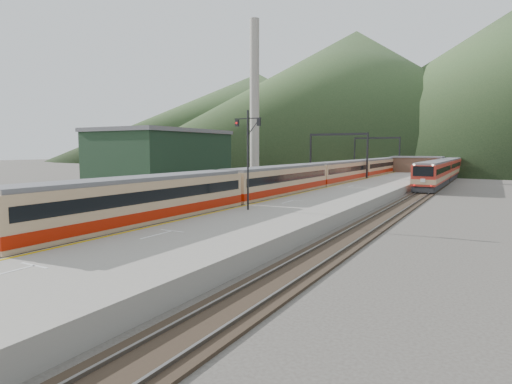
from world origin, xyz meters
The scene contains 17 objects.
ground centered at (0.00, 0.00, 0.00)m, with size 400.00×400.00×0.00m, color #47423D.
track_main centered at (0.00, 40.00, 0.07)m, with size 2.60×200.00×0.23m.
track_far centered at (-5.00, 40.00, 0.07)m, with size 2.60×200.00×0.23m.
track_second centered at (11.50, 40.00, 0.07)m, with size 2.60×200.00×0.23m.
platform centered at (5.60, 38.00, 0.50)m, with size 8.00×100.00×1.00m, color gray.
gantry_near centered at (-2.85, 55.00, 5.59)m, with size 9.55×0.25×8.00m.
gantry_far centered at (-2.85, 80.00, 5.59)m, with size 9.55×0.25×8.00m.
warehouse centered at (-28.00, 42.00, 4.32)m, with size 14.50×20.50×8.60m.
smokestack centered at (-22.00, 62.00, 15.00)m, with size 1.80×1.80×30.00m, color #9E998E.
station_shed centered at (5.60, 78.00, 2.57)m, with size 9.40×4.40×3.10m.
hill_a centered at (-40.00, 190.00, 30.00)m, with size 180.00×180.00×60.00m, color #2A4223.
hill_d centered at (-120.00, 240.00, 27.50)m, with size 200.00×200.00×55.00m, color #2A4223.
main_train centered at (0.00, 47.83, 1.95)m, with size 2.82×96.95×3.45m.
second_train centered at (11.50, 72.81, 1.96)m, with size 2.84×58.29×3.47m.
signal_mast centered at (3.22, 16.36, 5.41)m, with size 2.20×0.21×7.25m.
short_signal_b centered at (-2.45, 31.45, 1.46)m, with size 0.26×0.21×2.27m.
short_signal_c centered at (-7.38, 16.85, 1.46)m, with size 0.23×0.17×2.27m.
Camera 1 is at (19.00, -10.58, 5.42)m, focal length 30.00 mm.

